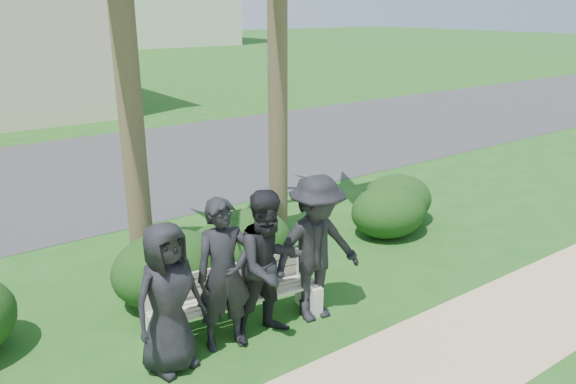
% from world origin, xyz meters
% --- Properties ---
extents(ground, '(160.00, 160.00, 0.00)m').
position_xyz_m(ground, '(0.00, 0.00, 0.00)').
color(ground, '#194F16').
rests_on(ground, ground).
extents(footpath, '(30.00, 1.60, 0.01)m').
position_xyz_m(footpath, '(0.00, -1.80, 0.00)').
color(footpath, tan).
rests_on(footpath, ground).
extents(asphalt_street, '(160.00, 8.00, 0.01)m').
position_xyz_m(asphalt_street, '(0.00, 8.00, 0.00)').
color(asphalt_street, '#2D2D30').
rests_on(asphalt_street, ground).
extents(park_bench, '(2.20, 0.79, 0.75)m').
position_xyz_m(park_bench, '(-1.09, 0.12, 0.34)').
color(park_bench, '#ACA490').
rests_on(park_bench, ground).
extents(man_a, '(0.91, 0.69, 1.68)m').
position_xyz_m(man_a, '(-2.07, -0.16, 0.84)').
color(man_a, black).
rests_on(man_a, ground).
extents(man_b, '(0.73, 0.55, 1.80)m').
position_xyz_m(man_b, '(-1.38, -0.14, 0.90)').
color(man_b, black).
rests_on(man_b, ground).
extents(man_c, '(0.90, 0.71, 1.82)m').
position_xyz_m(man_c, '(-0.84, -0.25, 0.91)').
color(man_c, black).
rests_on(man_c, ground).
extents(man_d, '(1.28, 0.82, 1.87)m').
position_xyz_m(man_d, '(-0.15, -0.26, 0.94)').
color(man_d, black).
rests_on(man_d, ground).
extents(hedge_b, '(1.53, 1.26, 0.99)m').
position_xyz_m(hedge_b, '(-1.46, 1.20, 0.50)').
color(hedge_b, '#15340E').
rests_on(hedge_b, ground).
extents(hedge_c, '(1.35, 1.11, 0.88)m').
position_xyz_m(hedge_c, '(-0.47, 1.34, 0.44)').
color(hedge_c, '#15340E').
rests_on(hedge_c, ground).
extents(hedge_d, '(1.41, 1.16, 0.92)m').
position_xyz_m(hedge_d, '(-0.08, 1.49, 0.46)').
color(hedge_d, '#15340E').
rests_on(hedge_d, ground).
extents(hedge_e, '(1.38, 1.14, 0.90)m').
position_xyz_m(hedge_e, '(2.56, 1.15, 0.45)').
color(hedge_e, '#15340E').
rests_on(hedge_e, ground).
extents(hedge_f, '(1.39, 1.15, 0.91)m').
position_xyz_m(hedge_f, '(3.09, 1.48, 0.45)').
color(hedge_f, '#15340E').
rests_on(hedge_f, ground).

